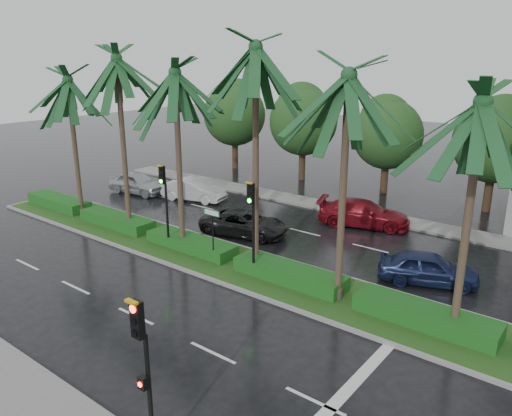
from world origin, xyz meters
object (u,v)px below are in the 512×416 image
Objects in this scene: signal_median_left at (164,194)px; car_silver at (137,183)px; car_red at (363,213)px; car_darkgrey at (244,223)px; signal_near at (145,374)px; car_white at (194,190)px; car_blue at (428,268)px; street_sign at (212,222)px.

car_silver is (-10.03, 6.32, -2.23)m from signal_median_left.
car_darkgrey is at bearing 123.02° from car_red.
signal_near is 23.24m from car_white.
car_white reaches higher than car_darkgrey.
signal_median_left is 0.98× the size of car_white.
signal_near is 16.39m from car_darkgrey.
car_blue is at bearing -102.41° from car_silver.
car_white is at bearing 49.93° from car_darkgrey.
signal_median_left is at bearing 88.63° from car_blue.
street_sign is 0.61× the size of car_blue.
signal_median_left reaches higher than car_white.
car_red is (16.10, 3.41, -0.00)m from car_silver.
signal_median_left reaches higher than car_darkgrey.
signal_median_left is 12.06m from car_silver.
signal_median_left is 1.68× the size of street_sign.
signal_near is at bearing 150.92° from car_blue.
car_silver reaches higher than car_red.
car_red reaches higher than car_blue.
car_silver is at bearing 90.81° from car_white.
car_silver is 0.92× the size of car_darkgrey.
car_silver is (-20.03, 16.01, -1.74)m from signal_near.
signal_near reaches higher than car_white.
car_white is at bearing 57.90° from car_blue.
signal_near reaches higher than car_darkgrey.
signal_near is at bearing -54.66° from street_sign.
signal_near is at bearing -136.05° from car_silver.
signal_median_left is at bearing 130.45° from car_red.
car_darkgrey is at bearing 68.98° from car_blue.
car_silver is 11.78m from car_darkgrey.
signal_median_left reaches higher than car_blue.
street_sign is at bearing 125.34° from signal_near.
car_red is 7.79m from car_blue.
signal_near reaches higher than car_red.
car_silver is (-13.03, 6.13, -1.36)m from street_sign.
signal_near is 0.97× the size of car_silver.
street_sign is at bearing 93.83° from car_blue.
car_darkgrey is 10.20m from car_blue.
signal_near is at bearing -164.22° from car_darkgrey.
car_white is (4.50, 1.20, -0.03)m from car_silver.
car_blue is at bearing -104.46° from car_darkgrey.
car_white is at bearing 83.21° from car_red.
car_red is (6.08, 9.72, -2.24)m from signal_median_left.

